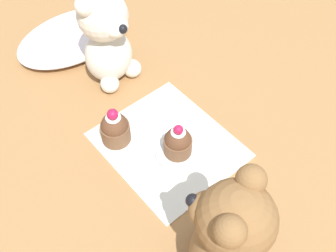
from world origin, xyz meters
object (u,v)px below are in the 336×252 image
at_px(teddy_bear_tan, 227,240).
at_px(saucer_plate, 178,152).
at_px(teddy_bear_cream, 107,38).
at_px(cupcake_near_cream_bear, 115,128).
at_px(cupcake_near_tan_bear, 178,142).

height_order(teddy_bear_tan, saucer_plate, teddy_bear_tan).
bearing_deg(teddy_bear_cream, cupcake_near_cream_bear, -128.40).
bearing_deg(teddy_bear_cream, cupcake_near_tan_bear, -102.01).
distance_m(teddy_bear_tan, cupcake_near_cream_bear, 0.29).
bearing_deg(cupcake_near_cream_bear, teddy_bear_tan, -94.19).
bearing_deg(teddy_bear_cream, teddy_bear_tan, -110.39).
bearing_deg(teddy_bear_tan, cupcake_near_cream_bear, -117.87).
bearing_deg(teddy_bear_tan, cupcake_near_tan_bear, -137.90).
bearing_deg(cupcake_near_cream_bear, saucer_plate, -55.97).
relative_size(cupcake_near_cream_bear, saucer_plate, 0.98).
xyz_separation_m(teddy_bear_tan, cupcake_near_cream_bear, (0.02, 0.28, -0.07)).
relative_size(teddy_bear_cream, cupcake_near_cream_bear, 2.64).
relative_size(teddy_bear_cream, teddy_bear_tan, 0.93).
bearing_deg(saucer_plate, teddy_bear_tan, -114.21).
relative_size(saucer_plate, cupcake_near_tan_bear, 1.14).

